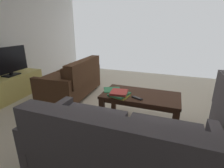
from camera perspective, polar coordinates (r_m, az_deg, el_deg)
name	(u,v)px	position (r m, az deg, el deg)	size (l,w,h in m)	color
ground_plane	(133,113)	(3.02, 7.29, -9.80)	(5.97, 5.69, 0.01)	beige
sofa_main	(118,150)	(1.65, 2.00, -21.48)	(1.71, 0.83, 0.83)	black
loveseat_near	(73,80)	(3.69, -12.99, 1.20)	(0.89, 1.48, 0.81)	black
coffee_table	(140,99)	(2.57, 9.60, -4.98)	(1.13, 0.61, 0.48)	#3D2316
tv_stand	(14,86)	(4.14, -30.39, -0.64)	(0.54, 1.33, 0.48)	#D8C666
flat_tv	(9,61)	(4.02, -31.65, 6.65)	(0.22, 0.89, 0.58)	black
book_stack	(119,94)	(2.43, 2.50, -3.35)	(0.30, 0.33, 0.08)	#E0CC4C
tv_remote	(137,98)	(2.38, 8.49, -4.73)	(0.16, 0.11, 0.02)	black
loose_magazine	(112,90)	(2.68, 0.03, -1.94)	(0.25, 0.26, 0.01)	#337F51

